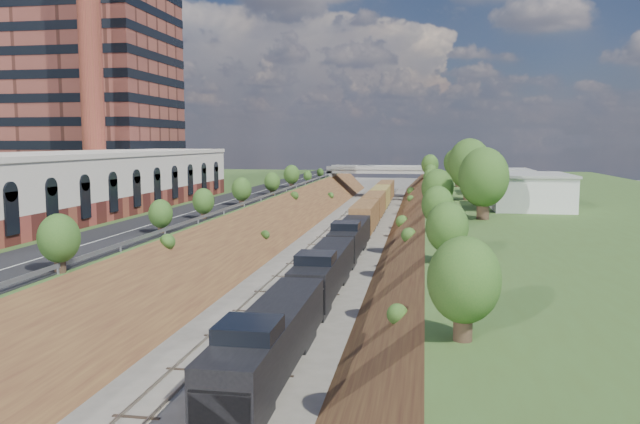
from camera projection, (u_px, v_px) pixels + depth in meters
ground at (191, 417)px, 30.01m from camera, size 400.00×400.00×0.00m
platform_left at (129, 213)px, 93.95m from camera, size 44.00×180.00×5.00m
platform_right at (592, 222)px, 83.08m from camera, size 44.00×180.00×5.00m
embankment_left at (271, 233)px, 90.61m from camera, size 10.00×180.00×10.00m
embankment_right at (424, 236)px, 86.99m from camera, size 10.00×180.00×10.00m
rail_left_track at (328, 233)px, 89.22m from camera, size 1.58×180.00×0.18m
rail_right_track at (364, 234)px, 88.36m from camera, size 1.58×180.00×0.18m
road at (241, 198)px, 90.78m from camera, size 8.00×180.00×0.10m
guardrail at (268, 195)px, 89.86m from camera, size 0.10×171.00×0.70m
commercial_building at (78, 183)px, 70.89m from camera, size 14.30×62.30×7.00m
highrise_tower at (95, 23)px, 104.09m from camera, size 22.00×22.00×53.90m
smokestack at (91, 57)px, 87.99m from camera, size 3.20×3.20×40.00m
overpass at (379, 176)px, 149.00m from camera, size 24.50×8.30×7.40m
white_building_near at (529, 192)px, 76.30m from camera, size 9.00×12.00×4.00m
white_building_far at (503, 182)px, 97.96m from camera, size 8.00×10.00×3.60m
tree_right_large at (484, 178)px, 65.34m from camera, size 5.25×5.25×7.61m
tree_left_crest at (142, 217)px, 50.75m from camera, size 2.45×2.45×3.55m
freight_train at (364, 218)px, 86.86m from camera, size 2.98×120.16×4.55m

